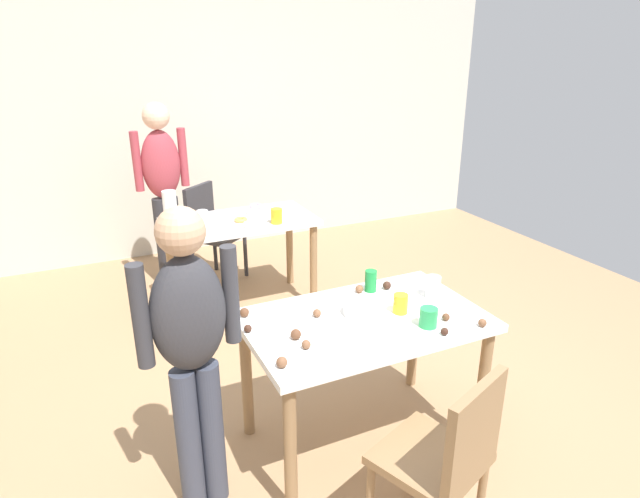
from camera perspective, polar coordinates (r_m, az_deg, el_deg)
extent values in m
plane|color=#9E7A56|center=(3.35, 4.49, -16.79)|extent=(6.40, 6.40, 0.00)
cube|color=beige|center=(5.69, -11.59, 13.02)|extent=(6.40, 0.10, 2.60)
cube|color=white|center=(2.76, 4.73, -7.58)|extent=(1.20, 0.74, 0.04)
cylinder|color=olive|center=(2.55, -3.15, -20.60)|extent=(0.06, 0.06, 0.71)
cylinder|color=olive|center=(3.03, 16.75, -13.98)|extent=(0.06, 0.06, 0.71)
cylinder|color=olive|center=(3.02, -7.76, -13.33)|extent=(0.06, 0.06, 0.71)
cylinder|color=olive|center=(3.43, 9.89, -8.90)|extent=(0.06, 0.06, 0.71)
cube|color=white|center=(4.29, -8.50, 2.88)|extent=(1.16, 0.63, 0.04)
cylinder|color=olive|center=(4.09, -14.14, -4.17)|extent=(0.06, 0.06, 0.71)
cylinder|color=olive|center=(4.37, -0.69, -1.81)|extent=(0.06, 0.06, 0.71)
cylinder|color=olive|center=(4.55, -15.49, -1.65)|extent=(0.06, 0.06, 0.71)
cylinder|color=olive|center=(4.81, -3.24, 0.34)|extent=(0.06, 0.06, 0.71)
cube|color=olive|center=(2.45, 11.47, -20.82)|extent=(0.52, 0.52, 0.04)
cube|color=olive|center=(2.24, 15.99, -18.21)|extent=(0.37, 0.18, 0.42)
cylinder|color=olive|center=(2.77, 9.98, -21.02)|extent=(0.04, 0.04, 0.41)
cylinder|color=olive|center=(2.66, 16.62, -23.90)|extent=(0.04, 0.04, 0.41)
cube|color=#2D2D33|center=(4.93, -10.72, 1.44)|extent=(0.56, 0.56, 0.04)
cube|color=#2D2D33|center=(4.96, -12.61, 4.23)|extent=(0.32, 0.27, 0.42)
cylinder|color=#2D2D33|center=(5.05, -7.87, -0.64)|extent=(0.04, 0.04, 0.41)
cylinder|color=#2D2D33|center=(4.79, -10.04, -2.00)|extent=(0.04, 0.04, 0.41)
cylinder|color=#2D2D33|center=(5.23, -11.02, -0.06)|extent=(0.04, 0.04, 0.41)
cylinder|color=#2D2D33|center=(4.98, -13.27, -1.33)|extent=(0.04, 0.04, 0.41)
cylinder|color=#383D4C|center=(2.64, -13.68, -19.14)|extent=(0.11, 0.11, 0.74)
cylinder|color=#383D4C|center=(2.67, -11.33, -18.50)|extent=(0.11, 0.11, 0.74)
ellipsoid|color=#333338|center=(2.31, -13.72, -6.67)|extent=(0.34, 0.23, 0.52)
sphere|color=tan|center=(2.17, -14.53, 1.83)|extent=(0.20, 0.20, 0.20)
cylinder|color=#333338|center=(2.25, -18.41, -6.81)|extent=(0.08, 0.08, 0.44)
cylinder|color=#333338|center=(2.35, -9.40, -4.80)|extent=(0.08, 0.08, 0.44)
cylinder|color=#28282D|center=(4.93, -15.00, 0.77)|extent=(0.11, 0.11, 0.81)
cylinder|color=#28282D|center=(4.90, -16.24, 0.55)|extent=(0.11, 0.11, 0.81)
ellipsoid|color=#9E3842|center=(4.73, -16.44, 8.55)|extent=(0.33, 0.22, 0.57)
sphere|color=beige|center=(4.67, -16.95, 13.30)|extent=(0.22, 0.22, 0.22)
cylinder|color=#9E3842|center=(4.76, -14.25, 9.37)|extent=(0.07, 0.07, 0.49)
cylinder|color=#9E3842|center=(4.69, -18.77, 8.72)|extent=(0.07, 0.07, 0.49)
cylinder|color=white|center=(2.77, 4.56, -6.28)|extent=(0.20, 0.20, 0.06)
cylinder|color=#198438|center=(3.01, 5.38, -3.37)|extent=(0.07, 0.07, 0.12)
cube|color=silver|center=(3.18, 9.51, -3.36)|extent=(0.17, 0.02, 0.01)
cylinder|color=white|center=(2.99, 11.84, -3.93)|extent=(0.08, 0.08, 0.12)
cylinder|color=green|center=(2.69, 11.38, -7.09)|extent=(0.09, 0.09, 0.10)
cylinder|color=yellow|center=(2.80, 8.50, -5.73)|extent=(0.07, 0.07, 0.10)
sphere|color=brown|center=(2.48, -1.47, -10.05)|extent=(0.04, 0.04, 0.04)
sphere|color=#3D2319|center=(2.65, 13.02, -8.48)|extent=(0.04, 0.04, 0.04)
sphere|color=brown|center=(2.77, -7.98, -6.64)|extent=(0.05, 0.05, 0.05)
sphere|color=brown|center=(2.35, -4.06, -11.84)|extent=(0.05, 0.05, 0.05)
sphere|color=#3D2319|center=(3.06, 7.08, -3.82)|extent=(0.05, 0.05, 0.05)
sphere|color=brown|center=(2.77, 16.77, -7.47)|extent=(0.04, 0.04, 0.04)
sphere|color=brown|center=(2.74, -0.32, -6.78)|extent=(0.04, 0.04, 0.04)
sphere|color=brown|center=(3.00, 4.23, -4.21)|extent=(0.05, 0.05, 0.05)
sphere|color=brown|center=(2.78, 13.15, -7.00)|extent=(0.04, 0.04, 0.04)
sphere|color=#3D2319|center=(2.63, -7.63, -8.32)|extent=(0.04, 0.04, 0.04)
sphere|color=brown|center=(2.55, -2.58, -8.98)|extent=(0.05, 0.05, 0.05)
cylinder|color=white|center=(4.29, -15.55, 4.33)|extent=(0.11, 0.11, 0.25)
cylinder|color=white|center=(4.19, -12.29, 3.27)|extent=(0.08, 0.08, 0.11)
cylinder|color=yellow|center=(4.14, -4.61, 3.50)|extent=(0.09, 0.09, 0.12)
torus|color=white|center=(4.09, -7.31, 2.59)|extent=(0.12, 0.12, 0.04)
torus|color=gold|center=(4.22, -8.36, 3.08)|extent=(0.10, 0.10, 0.03)
torus|color=white|center=(4.43, -7.20, 3.97)|extent=(0.11, 0.11, 0.03)
torus|color=pink|center=(4.56, -6.82, 4.52)|extent=(0.11, 0.11, 0.03)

